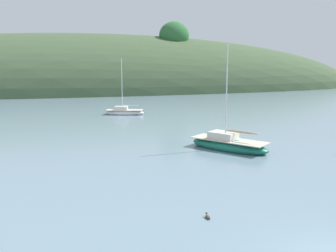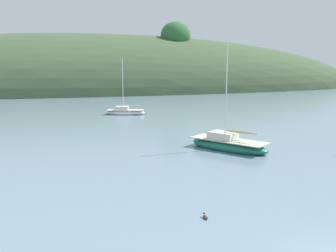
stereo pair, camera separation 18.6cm
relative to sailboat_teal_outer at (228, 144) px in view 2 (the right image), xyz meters
The scene contains 4 objects.
far_shoreline_hill 65.42m from the sailboat_teal_outer, 92.98° to the left, with size 150.00×36.00×30.34m.
sailboat_teal_outer is the anchor object (origin of this frame).
sailboat_cream_ketch 21.57m from the sailboat_teal_outer, 101.17° to the left, with size 5.28×3.18×7.25m.
duck_straggler 12.43m from the sailboat_teal_outer, 120.04° to the right, with size 0.19×0.42×0.24m.
Camera 2 is at (-8.19, -7.91, 6.17)m, focal length 37.91 mm.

